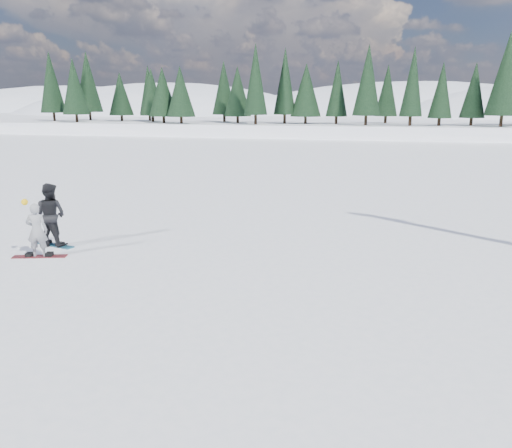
{
  "coord_description": "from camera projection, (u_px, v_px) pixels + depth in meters",
  "views": [
    {
      "loc": [
        8.75,
        -10.95,
        4.33
      ],
      "look_at": [
        5.65,
        1.78,
        1.1
      ],
      "focal_mm": 35.0,
      "sensor_mm": 36.0,
      "label": 1
    }
  ],
  "objects": [
    {
      "name": "snowboarder_woman",
      "position": [
        37.0,
        230.0,
        14.07
      ],
      "size": [
        0.67,
        0.55,
        1.71
      ],
      "rotation": [
        0.0,
        0.0,
        3.49
      ],
      "color": "#96979B",
      "rests_on": "ground"
    },
    {
      "name": "snowboard_woman",
      "position": [
        40.0,
        256.0,
        14.26
      ],
      "size": [
        1.52,
        0.71,
        0.03
      ],
      "primitive_type": "cube",
      "rotation": [
        0.0,
        0.0,
        0.3
      ],
      "color": "maroon",
      "rests_on": "ground"
    },
    {
      "name": "ground",
      "position": [
        36.0,
        267.0,
        13.38
      ],
      "size": [
        420.0,
        420.0,
        0.0
      ],
      "primitive_type": "plane",
      "color": "white",
      "rests_on": "ground"
    },
    {
      "name": "snowboard_man",
      "position": [
        54.0,
        245.0,
        15.41
      ],
      "size": [
        1.52,
        0.64,
        0.03
      ],
      "primitive_type": "cube",
      "rotation": [
        0.0,
        0.0,
        -0.25
      ],
      "color": "#165F7B",
      "rests_on": "ground"
    },
    {
      "name": "snowboarder_man",
      "position": [
        51.0,
        215.0,
        15.18
      ],
      "size": [
        0.98,
        0.78,
        1.94
      ],
      "primitive_type": "imported",
      "rotation": [
        0.0,
        0.0,
        3.1
      ],
      "color": "black",
      "rests_on": "ground"
    },
    {
      "name": "alpine_backdrop",
      "position": [
        325.0,
        149.0,
        197.85
      ],
      "size": [
        412.5,
        227.0,
        53.2
      ],
      "color": "white",
      "rests_on": "ground"
    }
  ]
}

